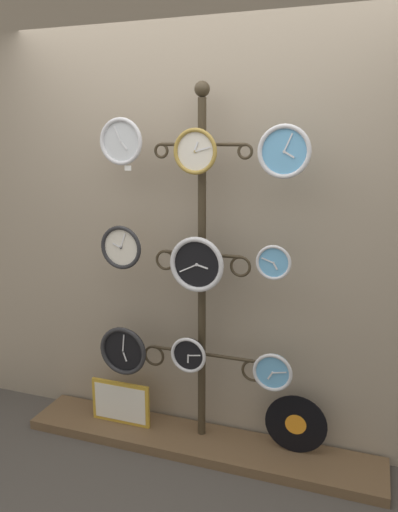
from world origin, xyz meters
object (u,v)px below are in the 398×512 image
(clock_top_center, at_px, (195,151))
(clock_middle_center, at_px, (197,264))
(clock_bottom_center, at_px, (189,355))
(clock_bottom_right, at_px, (273,372))
(clock_top_right, at_px, (284,152))
(clock_middle_right, at_px, (274,262))
(clock_middle_left, at_px, (121,247))
(clock_bottom_left, at_px, (123,351))
(clock_top_left, at_px, (121,141))
(vinyl_record, at_px, (296,424))
(display_stand, at_px, (202,329))
(picture_frame, at_px, (121,403))

(clock_top_center, relative_size, clock_middle_center, 0.77)
(clock_bottom_center, distance_m, clock_bottom_right, 0.49)
(clock_top_right, height_order, clock_middle_right, clock_top_right)
(clock_middle_left, xyz_separation_m, clock_bottom_center, (0.42, -0.01, -0.61))
(clock_middle_center, xyz_separation_m, clock_bottom_left, (-0.47, -0.01, -0.58))
(clock_top_right, height_order, clock_middle_center, clock_top_right)
(clock_top_left, bearing_deg, vinyl_record, 4.80)
(display_stand, bearing_deg, clock_bottom_center, -111.99)
(clock_top_left, relative_size, clock_middle_right, 1.38)
(clock_top_left, height_order, clock_top_center, clock_top_left)
(clock_middle_center, height_order, clock_bottom_left, clock_middle_center)
(clock_middle_right, xyz_separation_m, vinyl_record, (0.14, 0.09, -0.97))
(clock_middle_left, xyz_separation_m, clock_middle_right, (0.90, 0.00, -0.02))
(clock_middle_right, xyz_separation_m, picture_frame, (-0.96, 0.03, -1.01))
(vinyl_record, bearing_deg, clock_middle_right, -147.24)
(clock_middle_right, relative_size, clock_bottom_left, 0.62)
(clock_top_right, bearing_deg, clock_middle_center, 178.63)
(clock_bottom_left, height_order, clock_bottom_center, clock_bottom_left)
(clock_top_center, bearing_deg, picture_frame, 176.82)
(clock_top_left, relative_size, vinyl_record, 0.73)
(clock_bottom_center, relative_size, clock_bottom_right, 0.97)
(clock_top_center, bearing_deg, clock_middle_left, -179.23)
(clock_middle_right, bearing_deg, clock_top_right, -26.80)
(clock_middle_right, distance_m, clock_bottom_center, 0.76)
(clock_top_center, distance_m, vinyl_record, 1.65)
(clock_middle_center, distance_m, clock_middle_right, 0.43)
(clock_top_right, distance_m, clock_bottom_center, 1.27)
(clock_bottom_left, bearing_deg, clock_bottom_right, 0.45)
(clock_bottom_left, xyz_separation_m, clock_bottom_right, (0.91, 0.01, 0.01))
(clock_bottom_right, distance_m, picture_frame, 1.06)
(clock_top_left, relative_size, clock_top_center, 1.07)
(clock_top_right, relative_size, clock_middle_right, 1.42)
(clock_middle_center, bearing_deg, vinyl_record, 9.95)
(clock_top_right, distance_m, clock_middle_right, 0.57)
(clock_top_left, bearing_deg, clock_bottom_left, -129.10)
(picture_frame, bearing_deg, clock_top_right, -2.99)
(clock_top_left, xyz_separation_m, clock_middle_left, (-0.02, -0.01, -0.60))
(clock_top_right, xyz_separation_m, clock_middle_right, (-0.04, 0.02, -0.57))
(clock_middle_left, bearing_deg, clock_top_right, -1.04)
(clock_middle_center, distance_m, clock_bottom_left, 0.75)
(vinyl_record, bearing_deg, clock_top_left, -175.20)
(clock_top_left, xyz_separation_m, clock_middle_center, (0.45, -0.01, -0.66))
(clock_top_right, bearing_deg, clock_bottom_center, 179.38)
(clock_top_right, xyz_separation_m, picture_frame, (-1.00, 0.05, -1.58))
(clock_top_left, relative_size, clock_middle_left, 1.01)
(display_stand, bearing_deg, clock_top_center, -93.61)
(display_stand, distance_m, clock_top_right, 1.14)
(clock_bottom_center, bearing_deg, display_stand, 68.01)
(clock_top_right, height_order, clock_bottom_left, clock_top_right)
(clock_top_right, xyz_separation_m, clock_middle_left, (-0.93, 0.02, -0.55))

